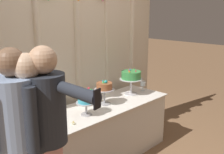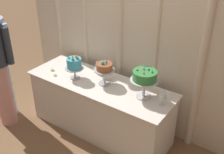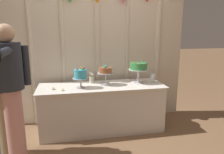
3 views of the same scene
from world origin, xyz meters
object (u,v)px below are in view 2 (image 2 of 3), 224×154
cake_display_center (104,68)px  tealight_far_left (52,70)px  cake_display_rightmost (145,77)px  flower_vase (99,69)px  tealight_near_left (55,75)px  cake_display_leftmost (74,64)px  wine_glass (163,97)px  cake_table (100,107)px

cake_display_center → tealight_far_left: (-0.78, -0.13, -0.20)m
cake_display_rightmost → flower_vase: cake_display_rightmost is taller
tealight_near_left → flower_vase: bearing=38.6°
cake_display_leftmost → wine_glass: cake_display_leftmost is taller
cake_display_leftmost → cake_display_rightmost: size_ratio=0.86×
cake_display_rightmost → flower_vase: bearing=169.4°
cake_display_center → tealight_near_left: cake_display_center is taller
tealight_far_left → flower_vase: bearing=26.1°
flower_vase → tealight_near_left: bearing=-141.4°
cake_display_leftmost → tealight_near_left: cake_display_leftmost is taller
cake_display_rightmost → tealight_near_left: bearing=-169.4°
cake_display_center → tealight_far_left: cake_display_center is taller
flower_vase → tealight_near_left: size_ratio=4.41×
cake_display_leftmost → cake_display_rightmost: (0.92, 0.12, 0.06)m
cake_display_rightmost → wine_glass: (0.24, -0.02, -0.15)m
tealight_far_left → cake_table: bearing=8.3°
cake_display_leftmost → cake_display_center: size_ratio=0.96×
cake_display_leftmost → wine_glass: size_ratio=2.20×
cake_display_center → flower_vase: cake_display_center is taller
wine_glass → cake_table: bearing=-178.5°
flower_vase → tealight_near_left: (-0.45, -0.36, -0.07)m
wine_glass → tealight_far_left: size_ratio=3.00×
cake_display_center → flower_vase: size_ratio=1.67×
cake_display_leftmost → wine_glass: 1.17m
tealight_near_left → cake_display_rightmost: bearing=10.6°
flower_vase → tealight_far_left: 0.65m
cake_display_leftmost → cake_display_center: 0.40m
wine_glass → flower_vase: size_ratio=0.73×
cake_table → wine_glass: wine_glass is taller
cake_display_leftmost → tealight_far_left: bearing=-176.8°
tealight_far_left → tealight_near_left: bearing=-29.9°
cake_table → cake_display_leftmost: 0.65m
tealight_near_left → cake_table: bearing=17.1°
cake_display_rightmost → cake_table: bearing=-175.9°
cake_display_center → flower_vase: bearing=141.8°
cake_display_leftmost → cake_display_center: (0.39, 0.10, 0.01)m
cake_table → flower_vase: flower_vase is taller
cake_table → cake_display_rightmost: cake_display_rightmost is taller
cake_display_center → wine_glass: cake_display_center is taller
cake_table → cake_display_center: cake_display_center is taller
cake_display_center → cake_display_rightmost: cake_display_rightmost is taller
tealight_near_left → tealight_far_left: bearing=150.1°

